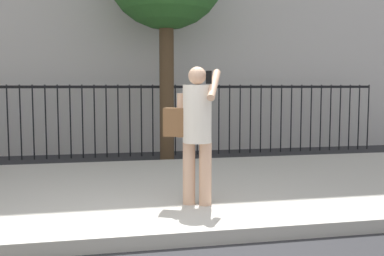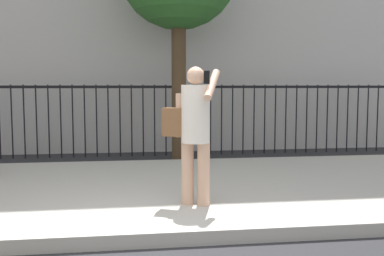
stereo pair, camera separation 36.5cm
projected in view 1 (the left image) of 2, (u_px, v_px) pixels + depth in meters
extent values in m
plane|color=#28282B|center=(161.00, 250.00, 4.38)|extent=(60.00, 60.00, 0.00)
cube|color=#B2ADA3|center=(140.00, 191.00, 6.52)|extent=(28.00, 4.40, 0.15)
cube|color=black|center=(124.00, 87.00, 9.99)|extent=(12.00, 0.04, 0.06)
cylinder|color=black|center=(8.00, 123.00, 9.57)|extent=(0.03, 0.03, 1.60)
cylinder|color=black|center=(21.00, 122.00, 9.62)|extent=(0.03, 0.03, 1.60)
cylinder|color=black|center=(33.00, 122.00, 9.67)|extent=(0.03, 0.03, 1.60)
cylinder|color=black|center=(46.00, 122.00, 9.72)|extent=(0.03, 0.03, 1.60)
cylinder|color=black|center=(58.00, 122.00, 9.78)|extent=(0.03, 0.03, 1.60)
cylinder|color=black|center=(70.00, 122.00, 9.83)|extent=(0.03, 0.03, 1.60)
cylinder|color=black|center=(83.00, 122.00, 9.88)|extent=(0.03, 0.03, 1.60)
cylinder|color=black|center=(95.00, 121.00, 9.93)|extent=(0.03, 0.03, 1.60)
cylinder|color=black|center=(106.00, 121.00, 9.98)|extent=(0.03, 0.03, 1.60)
cylinder|color=black|center=(118.00, 121.00, 10.04)|extent=(0.03, 0.03, 1.60)
cylinder|color=black|center=(130.00, 121.00, 10.09)|extent=(0.03, 0.03, 1.60)
cylinder|color=black|center=(141.00, 121.00, 10.14)|extent=(0.03, 0.03, 1.60)
cylinder|color=black|center=(153.00, 120.00, 10.19)|extent=(0.03, 0.03, 1.60)
cylinder|color=black|center=(164.00, 120.00, 10.24)|extent=(0.03, 0.03, 1.60)
cylinder|color=black|center=(175.00, 120.00, 10.30)|extent=(0.03, 0.03, 1.60)
cylinder|color=black|center=(186.00, 120.00, 10.35)|extent=(0.03, 0.03, 1.60)
cylinder|color=black|center=(197.00, 120.00, 10.40)|extent=(0.03, 0.03, 1.60)
cylinder|color=black|center=(208.00, 120.00, 10.45)|extent=(0.03, 0.03, 1.60)
cylinder|color=black|center=(219.00, 119.00, 10.50)|extent=(0.03, 0.03, 1.60)
cylinder|color=black|center=(229.00, 119.00, 10.56)|extent=(0.03, 0.03, 1.60)
cylinder|color=black|center=(240.00, 119.00, 10.61)|extent=(0.03, 0.03, 1.60)
cylinder|color=black|center=(250.00, 119.00, 10.66)|extent=(0.03, 0.03, 1.60)
cylinder|color=black|center=(261.00, 119.00, 10.71)|extent=(0.03, 0.03, 1.60)
cylinder|color=black|center=(271.00, 119.00, 10.76)|extent=(0.03, 0.03, 1.60)
cylinder|color=black|center=(281.00, 118.00, 10.81)|extent=(0.03, 0.03, 1.60)
cylinder|color=black|center=(291.00, 118.00, 10.87)|extent=(0.03, 0.03, 1.60)
cylinder|color=black|center=(301.00, 118.00, 10.92)|extent=(0.03, 0.03, 1.60)
cylinder|color=black|center=(311.00, 118.00, 10.97)|extent=(0.03, 0.03, 1.60)
cylinder|color=black|center=(321.00, 118.00, 11.02)|extent=(0.03, 0.03, 1.60)
cylinder|color=black|center=(330.00, 118.00, 11.07)|extent=(0.03, 0.03, 1.60)
cylinder|color=black|center=(340.00, 118.00, 11.13)|extent=(0.03, 0.03, 1.60)
cylinder|color=black|center=(349.00, 117.00, 11.18)|extent=(0.03, 0.03, 1.60)
cylinder|color=black|center=(359.00, 117.00, 11.23)|extent=(0.03, 0.03, 1.60)
cylinder|color=black|center=(368.00, 117.00, 11.28)|extent=(0.03, 0.03, 1.60)
cylinder|color=tan|center=(205.00, 174.00, 5.42)|extent=(0.15, 0.15, 0.75)
cylinder|color=tan|center=(189.00, 173.00, 5.47)|extent=(0.15, 0.15, 0.75)
cylinder|color=silver|center=(197.00, 114.00, 5.38)|extent=(0.45, 0.45, 0.69)
sphere|color=tan|center=(197.00, 76.00, 5.34)|extent=(0.21, 0.21, 0.21)
cylinder|color=tan|center=(214.00, 85.00, 5.30)|extent=(0.28, 0.47, 0.37)
cylinder|color=tan|center=(181.00, 115.00, 5.42)|extent=(0.09, 0.09, 0.52)
cube|color=black|center=(209.00, 77.00, 5.25)|extent=(0.07, 0.04, 0.15)
cube|color=brown|center=(176.00, 122.00, 5.44)|extent=(0.32, 0.26, 0.34)
cylinder|color=#4C3823|center=(167.00, 82.00, 9.52)|extent=(0.30, 0.30, 3.31)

